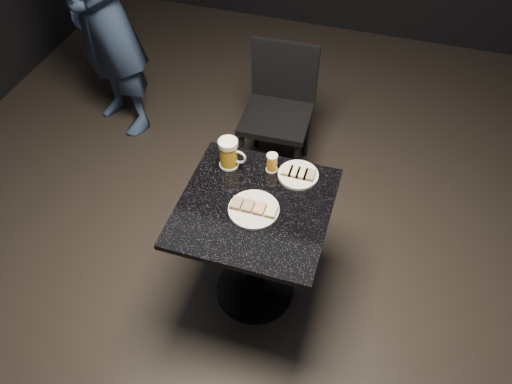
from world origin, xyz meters
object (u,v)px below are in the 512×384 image
at_px(plate_large, 254,210).
at_px(beer_tumbler, 272,163).
at_px(chair, 279,105).
at_px(plate_small, 298,175).
at_px(table, 255,237).
at_px(patron, 103,11).
at_px(beer_mug, 229,153).

bearing_deg(plate_large, beer_tumbler, 88.72).
distance_m(plate_large, chair, 1.14).
distance_m(plate_small, table, 0.38).
height_order(beer_tumbler, chair, chair).
bearing_deg(plate_small, table, -121.02).
bearing_deg(patron, beer_tumbler, -8.97).
relative_size(plate_large, patron, 0.13).
bearing_deg(beer_tumbler, beer_mug, -171.64).
xyz_separation_m(beer_mug, chair, (0.03, 0.85, -0.33)).
distance_m(plate_large, beer_tumbler, 0.28).
bearing_deg(table, plate_large, -80.76).
distance_m(beer_mug, chair, 0.91).
xyz_separation_m(table, beer_tumbler, (0.01, 0.25, 0.29)).
height_order(plate_small, patron, patron).
xyz_separation_m(plate_small, beer_tumbler, (-0.13, 0.00, 0.04)).
xyz_separation_m(plate_large, chair, (-0.17, 1.10, -0.25)).
xyz_separation_m(patron, beer_tumbler, (1.40, -0.91, -0.10)).
height_order(patron, beer_tumbler, patron).
xyz_separation_m(table, beer_mug, (-0.20, 0.22, 0.32)).
relative_size(plate_large, beer_mug, 1.49).
distance_m(patron, beer_tumbler, 1.68).
distance_m(plate_small, chair, 0.92).
bearing_deg(patron, plate_small, -6.69).
relative_size(plate_small, chair, 0.22).
relative_size(plate_large, table, 0.31).
relative_size(plate_small, patron, 0.11).
relative_size(table, beer_tumbler, 7.65).
bearing_deg(beer_tumbler, chair, 102.34).
relative_size(patron, table, 2.41).
height_order(beer_mug, beer_tumbler, beer_mug).
xyz_separation_m(plate_large, beer_mug, (-0.20, 0.25, 0.07)).
bearing_deg(plate_small, beer_tumbler, 178.75).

